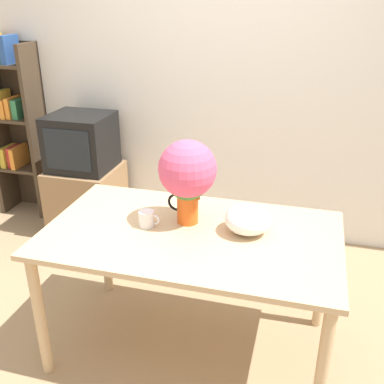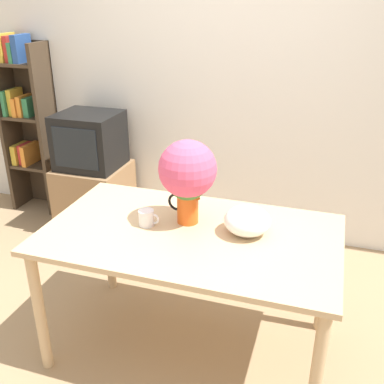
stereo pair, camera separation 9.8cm
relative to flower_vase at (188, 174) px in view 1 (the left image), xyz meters
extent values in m
plane|color=#9E7F5B|center=(-0.18, -0.23, -1.06)|extent=(12.00, 12.00, 0.00)
cube|color=silver|center=(-0.18, 1.42, 0.24)|extent=(8.00, 0.05, 2.60)
cube|color=tan|center=(0.05, -0.11, -0.30)|extent=(1.56, 0.91, 0.03)
cylinder|color=tan|center=(-0.67, -0.50, -0.69)|extent=(0.06, 0.06, 0.75)
cylinder|color=tan|center=(0.77, -0.50, -0.69)|extent=(0.06, 0.06, 0.75)
cylinder|color=tan|center=(-0.67, 0.29, -0.69)|extent=(0.06, 0.06, 0.75)
cylinder|color=tan|center=(0.77, 0.29, -0.69)|extent=(0.06, 0.06, 0.75)
cylinder|color=#E05619|center=(0.00, 0.00, -0.18)|extent=(0.12, 0.12, 0.20)
cone|color=#E05619|center=(0.05, 0.00, -0.11)|extent=(0.04, 0.04, 0.05)
torus|color=black|center=(-0.06, 0.00, -0.17)|extent=(0.10, 0.01, 0.10)
sphere|color=#3D7033|center=(0.00, 0.00, -0.03)|extent=(0.23, 0.23, 0.23)
sphere|color=#DB4C70|center=(0.00, 0.00, 0.03)|extent=(0.31, 0.31, 0.31)
cylinder|color=white|center=(-0.20, -0.11, -0.24)|extent=(0.08, 0.08, 0.09)
torus|color=white|center=(-0.16, -0.11, -0.24)|extent=(0.06, 0.01, 0.06)
ellipsoid|color=white|center=(0.34, -0.03, -0.21)|extent=(0.24, 0.24, 0.15)
cube|color=#8E6B47|center=(-1.21, 1.05, -0.77)|extent=(0.55, 0.54, 0.58)
cube|color=black|center=(-1.21, 1.05, -0.25)|extent=(0.50, 0.45, 0.46)
cube|color=black|center=(-1.21, 0.82, -0.25)|extent=(0.39, 0.01, 0.33)
cube|color=#423323|center=(-1.74, 1.26, -0.28)|extent=(0.04, 0.28, 1.56)
cube|color=#423323|center=(-1.95, 1.39, -0.28)|extent=(0.45, 0.01, 1.56)
cube|color=#423323|center=(-1.95, 1.26, -0.62)|extent=(0.38, 0.26, 0.03)
cube|color=gold|center=(-2.09, 1.25, -0.52)|extent=(0.05, 0.21, 0.18)
cube|color=#B72D28|center=(-2.03, 1.25, -0.52)|extent=(0.05, 0.17, 0.19)
cube|color=orange|center=(-1.98, 1.25, -0.51)|extent=(0.04, 0.24, 0.19)
cube|color=#423323|center=(-1.95, 1.26, -0.16)|extent=(0.38, 0.26, 0.03)
cube|color=gold|center=(-2.05, 1.25, -0.03)|extent=(0.05, 0.17, 0.23)
cube|color=orange|center=(-2.00, 1.25, -0.06)|extent=(0.04, 0.22, 0.17)
cube|color=orange|center=(-1.95, 1.25, -0.05)|extent=(0.04, 0.20, 0.18)
cube|color=#337A4C|center=(-1.89, 1.25, -0.06)|extent=(0.05, 0.17, 0.17)
cube|color=#423323|center=(-1.95, 1.26, 0.31)|extent=(0.38, 0.26, 0.03)
cube|color=#B72D28|center=(-2.00, 1.25, 0.43)|extent=(0.05, 0.18, 0.22)
cube|color=#337A4C|center=(-1.95, 1.25, 0.41)|extent=(0.04, 0.22, 0.17)
cube|color=#284C8E|center=(-1.90, 1.25, 0.44)|extent=(0.05, 0.21, 0.23)
camera|label=1|loc=(0.60, -2.11, 0.88)|focal=42.00mm
camera|label=2|loc=(0.70, -2.08, 0.88)|focal=42.00mm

